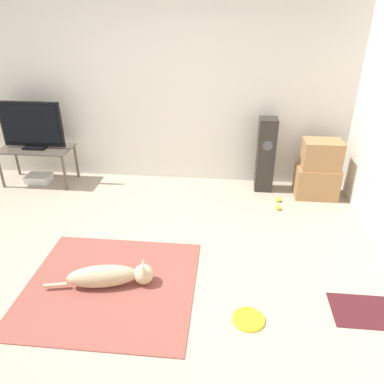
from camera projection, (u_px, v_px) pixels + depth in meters
ground_plane at (120, 266)px, 3.64m from camera, size 12.00×12.00×0.00m
wall_back at (155, 88)px, 4.91m from camera, size 8.00×0.06×2.55m
area_rug at (110, 286)px, 3.38m from camera, size 1.52×1.41×0.01m
dog at (111, 276)px, 3.34m from camera, size 0.95×0.32×0.24m
frisbee at (249, 319)px, 3.02m from camera, size 0.26×0.26×0.03m
cardboard_box_lower at (316, 182)px, 4.85m from camera, size 0.53×0.37×0.41m
cardboard_box_upper at (322, 154)px, 4.67m from camera, size 0.47×0.32×0.36m
floor_speaker at (266, 155)px, 4.90m from camera, size 0.23×0.23×0.99m
tv_stand at (37, 152)px, 5.11m from camera, size 0.96×0.48×0.51m
tv at (31, 126)px, 4.94m from camera, size 0.84×0.20×0.63m
tennis_ball_by_boxes at (278, 207)px, 4.59m from camera, size 0.07×0.07×0.07m
tennis_ball_near_speaker at (278, 199)px, 4.78m from camera, size 0.07×0.07×0.07m
game_console at (39, 178)px, 5.30m from camera, size 0.33×0.25×0.10m
door_mat at (367, 311)px, 3.11m from camera, size 0.59×0.40×0.01m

